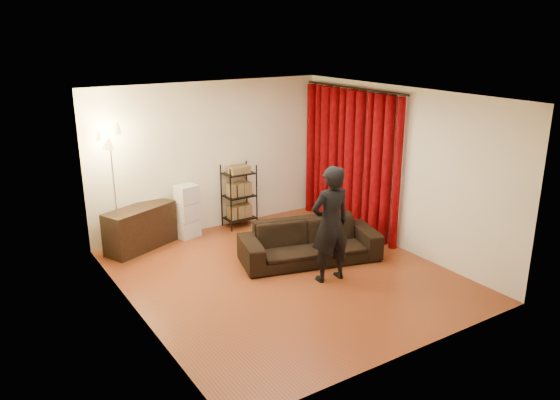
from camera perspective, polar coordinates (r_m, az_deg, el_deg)
floor at (r=8.34m, az=0.54°, el=-7.86°), size 5.00×5.00×0.00m
ceiling at (r=7.59m, az=0.60°, el=10.89°), size 5.00×5.00×0.00m
wall_back at (r=9.97m, az=-7.34°, el=4.49°), size 5.00×0.00×5.00m
wall_front at (r=6.04m, az=13.70°, el=-4.65°), size 5.00×0.00×5.00m
wall_left at (r=6.94m, az=-15.18°, el=-1.82°), size 0.00×5.00×5.00m
wall_right at (r=9.24m, az=12.34°, el=3.18°), size 0.00×5.00×5.00m
curtain_rod at (r=9.78m, az=7.69°, el=11.53°), size 0.04×2.65×0.04m
curtain at (r=9.98m, az=7.29°, el=4.06°), size 0.22×2.65×2.55m
sofa at (r=8.74m, az=3.13°, el=-4.37°), size 2.35×1.41×0.64m
person at (r=7.92m, az=5.29°, el=-2.54°), size 0.67×0.46×1.74m
media_cabinet at (r=9.49m, az=-14.38°, el=-2.84°), size 1.33×0.92×0.73m
storage_boxes at (r=9.78m, az=-9.69°, el=-1.18°), size 0.45×0.39×0.96m
wire_shelf at (r=10.18m, az=-4.30°, el=0.44°), size 0.64×0.55×1.19m
floor_lamp at (r=9.08m, az=-16.90°, el=0.67°), size 0.40×0.40×2.12m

